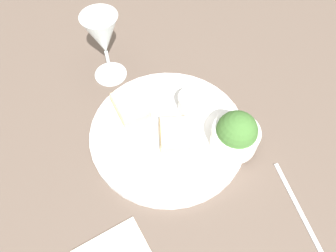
# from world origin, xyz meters

# --- Properties ---
(ground_plane) EXTENTS (4.00, 4.00, 0.00)m
(ground_plane) POSITION_xyz_m (0.00, 0.00, 0.00)
(ground_plane) COLOR brown
(dinner_plate) EXTENTS (0.33, 0.33, 0.01)m
(dinner_plate) POSITION_xyz_m (0.00, 0.00, 0.01)
(dinner_plate) COLOR white
(dinner_plate) RESTS_ON ground_plane
(salad_bowl) EXTENTS (0.09, 0.09, 0.09)m
(salad_bowl) POSITION_xyz_m (-0.08, -0.11, 0.05)
(salad_bowl) COLOR white
(salad_bowl) RESTS_ON dinner_plate
(sauce_ramekin) EXTENTS (0.06, 0.06, 0.04)m
(sauce_ramekin) POSITION_xyz_m (0.03, -0.07, 0.04)
(sauce_ramekin) COLOR white
(sauce_ramekin) RESTS_ON dinner_plate
(cheese_toast_near) EXTENTS (0.09, 0.06, 0.03)m
(cheese_toast_near) POSITION_xyz_m (0.09, 0.05, 0.03)
(cheese_toast_near) COLOR #D1B27F
(cheese_toast_near) RESTS_ON dinner_plate
(cheese_toast_far) EXTENTS (0.09, 0.08, 0.03)m
(cheese_toast_far) POSITION_xyz_m (-0.02, -0.01, 0.03)
(cheese_toast_far) COLOR #D1B27F
(cheese_toast_far) RESTS_ON dinner_plate
(wine_glass) EXTENTS (0.08, 0.08, 0.17)m
(wine_glass) POSITION_xyz_m (0.21, 0.05, 0.12)
(wine_glass) COLOR silver
(wine_glass) RESTS_ON ground_plane
(fork) EXTENTS (0.18, 0.04, 0.01)m
(fork) POSITION_xyz_m (-0.24, -0.15, 0.00)
(fork) COLOR silver
(fork) RESTS_ON ground_plane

